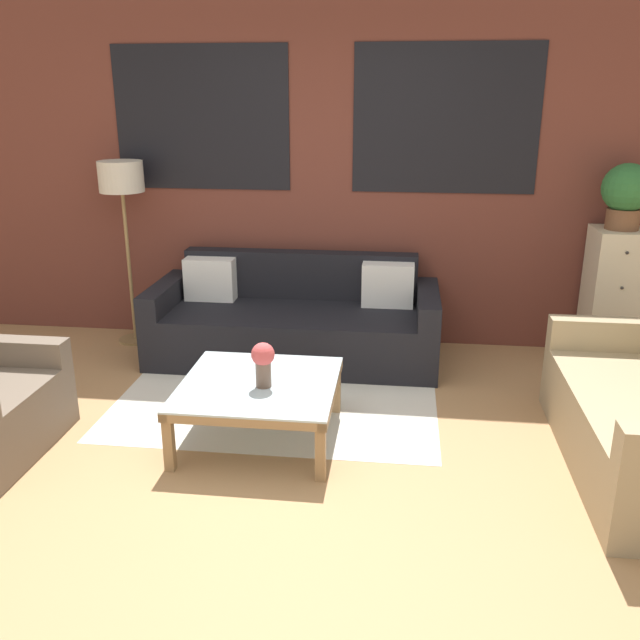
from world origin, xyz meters
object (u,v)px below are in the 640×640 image
(floor_lamp, at_px, (122,188))
(flower_vase, at_px, (263,361))
(drawer_cabinet, at_px, (611,297))
(potted_plant, at_px, (626,193))
(coffee_table, at_px, (259,390))
(couch_dark, at_px, (295,323))

(floor_lamp, xyz_separation_m, flower_vase, (1.44, -1.60, -0.75))
(drawer_cabinet, bearing_deg, potted_plant, 90.00)
(drawer_cabinet, distance_m, flower_vase, 2.86)
(coffee_table, relative_size, floor_lamp, 0.61)
(coffee_table, bearing_deg, floor_lamp, 132.08)
(couch_dark, xyz_separation_m, floor_lamp, (-1.40, 0.19, 1.00))
(coffee_table, height_order, floor_lamp, floor_lamp)
(coffee_table, relative_size, flower_vase, 3.41)
(couch_dark, distance_m, coffee_table, 1.36)
(drawer_cabinet, bearing_deg, couch_dark, -175.18)
(drawer_cabinet, bearing_deg, flower_vase, -145.60)
(coffee_table, bearing_deg, drawer_cabinet, 33.08)
(potted_plant, bearing_deg, flower_vase, -145.60)
(coffee_table, distance_m, flower_vase, 0.22)
(couch_dark, height_order, coffee_table, couch_dark)
(potted_plant, xyz_separation_m, flower_vase, (-2.36, -1.62, -0.78))
(coffee_table, relative_size, potted_plant, 1.91)
(flower_vase, bearing_deg, floor_lamp, 131.96)
(drawer_cabinet, relative_size, potted_plant, 2.18)
(floor_lamp, bearing_deg, potted_plant, 0.20)
(floor_lamp, relative_size, potted_plant, 3.12)
(coffee_table, bearing_deg, potted_plant, 33.08)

